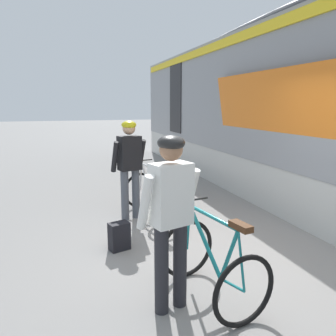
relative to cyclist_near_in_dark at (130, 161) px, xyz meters
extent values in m
plane|color=gray|center=(0.87, -2.17, -1.05)|extent=(80.00, 80.00, 0.00)
cube|color=orange|center=(2.56, -0.73, 0.75)|extent=(0.31, 4.44, 1.69)
cube|color=black|center=(2.57, 4.93, 1.20)|extent=(0.03, 1.10, 2.29)
cylinder|color=#4C515B|center=(-0.11, -0.03, -0.60)|extent=(0.14, 0.14, 0.90)
cylinder|color=#4C515B|center=(0.11, 0.03, -0.60)|extent=(0.14, 0.14, 0.90)
cube|color=black|center=(0.00, 0.00, 0.15)|extent=(0.43, 0.33, 0.60)
cylinder|color=black|center=(-0.26, -0.03, 0.10)|extent=(0.16, 0.27, 0.56)
cylinder|color=black|center=(0.24, 0.11, 0.10)|extent=(0.16, 0.27, 0.56)
sphere|color=tan|center=(0.00, 0.00, 0.58)|extent=(0.22, 0.22, 0.22)
ellipsoid|color=yellow|center=(0.00, 0.00, 0.64)|extent=(0.32, 0.33, 0.14)
cylinder|color=#232328|center=(-0.26, -2.80, -0.60)|extent=(0.14, 0.14, 0.90)
cylinder|color=#232328|center=(-0.05, -2.74, -0.60)|extent=(0.14, 0.14, 0.90)
cube|color=white|center=(-0.15, -2.77, 0.15)|extent=(0.43, 0.33, 0.60)
cylinder|color=white|center=(-0.41, -2.80, 0.10)|extent=(0.16, 0.27, 0.56)
cylinder|color=white|center=(0.09, -2.66, 0.10)|extent=(0.16, 0.27, 0.56)
sphere|color=#9E7051|center=(-0.15, -2.77, 0.58)|extent=(0.22, 0.22, 0.22)
ellipsoid|color=black|center=(-0.15, -2.77, 0.64)|extent=(0.32, 0.33, 0.14)
torus|color=black|center=(0.32, 0.57, -0.70)|extent=(0.71, 0.19, 0.71)
torus|color=black|center=(0.52, -0.43, -0.70)|extent=(0.71, 0.19, 0.71)
cylinder|color=white|center=(0.39, 0.22, -0.45)|extent=(0.17, 0.64, 0.63)
cylinder|color=white|center=(0.41, 0.10, -0.15)|extent=(0.21, 0.84, 0.04)
cylinder|color=white|center=(0.48, -0.20, -0.45)|extent=(0.09, 0.28, 0.62)
cylinder|color=white|center=(0.49, -0.25, -0.73)|extent=(0.10, 0.36, 0.08)
cylinder|color=white|center=(0.51, -0.37, -0.42)|extent=(0.05, 0.15, 0.56)
cylinder|color=white|center=(0.32, 0.55, -0.42)|extent=(0.05, 0.09, 0.55)
cylinder|color=black|center=(0.33, 0.52, -0.09)|extent=(0.47, 0.12, 0.02)
cube|color=#4C2D19|center=(0.51, -0.34, -0.10)|extent=(0.15, 0.26, 0.06)
torus|color=black|center=(0.23, -2.23, -0.70)|extent=(0.71, 0.17, 0.71)
torus|color=black|center=(0.40, -3.24, -0.70)|extent=(0.71, 0.17, 0.71)
cylinder|color=#197A7F|center=(0.29, -2.58, -0.45)|extent=(0.15, 0.64, 0.63)
cylinder|color=#197A7F|center=(0.31, -2.70, -0.15)|extent=(0.19, 0.84, 0.04)
cylinder|color=#197A7F|center=(0.36, -3.00, -0.45)|extent=(0.09, 0.28, 0.62)
cylinder|color=#197A7F|center=(0.37, -3.06, -0.73)|extent=(0.09, 0.36, 0.08)
cylinder|color=#197A7F|center=(0.39, -3.18, -0.42)|extent=(0.05, 0.15, 0.56)
cylinder|color=#197A7F|center=(0.23, -2.26, -0.42)|extent=(0.05, 0.09, 0.55)
cylinder|color=black|center=(0.24, -2.28, -0.09)|extent=(0.48, 0.11, 0.02)
cube|color=#4C2D19|center=(0.39, -3.15, -0.10)|extent=(0.14, 0.25, 0.06)
cube|color=black|center=(-0.42, -1.24, -0.85)|extent=(0.32, 0.25, 0.40)
cylinder|color=red|center=(0.91, -0.44, -0.94)|extent=(0.07, 0.07, 0.22)
cylinder|color=red|center=(-0.46, -1.09, -0.96)|extent=(0.07, 0.07, 0.18)
camera|label=1|loc=(-1.10, -5.62, 0.99)|focal=35.04mm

